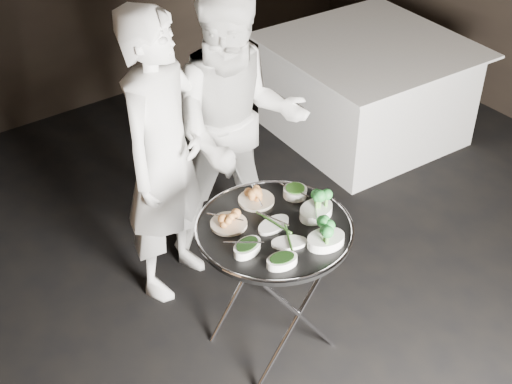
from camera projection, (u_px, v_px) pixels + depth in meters
tray_stand at (273, 283)px, 3.70m from camera, size 0.55×0.46×0.81m
serving_tray at (274, 229)px, 3.48m from camera, size 0.78×0.78×0.04m
potato_plate_a at (229, 221)px, 3.47m from camera, size 0.18×0.18×0.07m
potato_plate_b at (256, 197)px, 3.63m from camera, size 0.19×0.19×0.07m
greens_bowl at (295, 191)px, 3.66m from camera, size 0.12×0.12×0.07m
asparagus_plate_a at (273, 224)px, 3.47m from camera, size 0.20×0.13×0.04m
asparagus_plate_b at (289, 242)px, 3.37m from camera, size 0.20×0.17×0.04m
spinach_bowl_a at (247, 247)px, 3.32m from camera, size 0.18×0.14×0.06m
spinach_bowl_b at (282, 260)px, 3.24m from camera, size 0.17×0.12×0.06m
broccoli_bowl_a at (316, 209)px, 3.53m from camera, size 0.22×0.18×0.08m
broccoli_bowl_b at (326, 238)px, 3.35m from camera, size 0.21×0.17×0.08m
serving_utensils at (269, 211)px, 3.50m from camera, size 0.58×0.42×0.01m
waiter_left at (165, 158)px, 3.87m from camera, size 0.76×0.65×1.75m
waiter_right at (237, 128)px, 4.14m from camera, size 1.04×0.95×1.74m
dining_table at (366, 90)px, 5.51m from camera, size 1.36×1.36×0.77m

